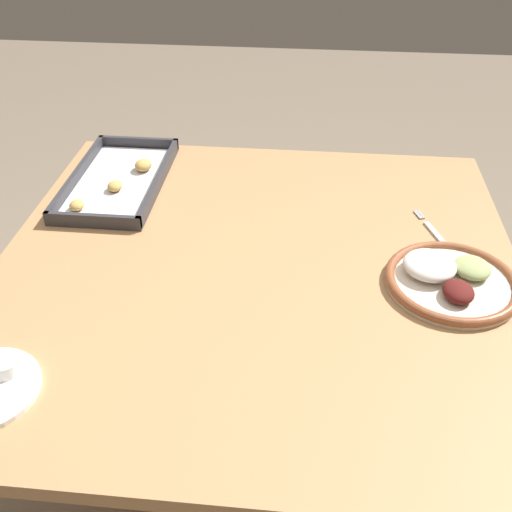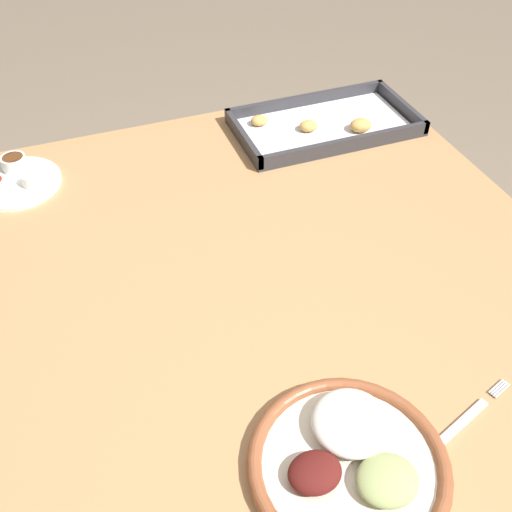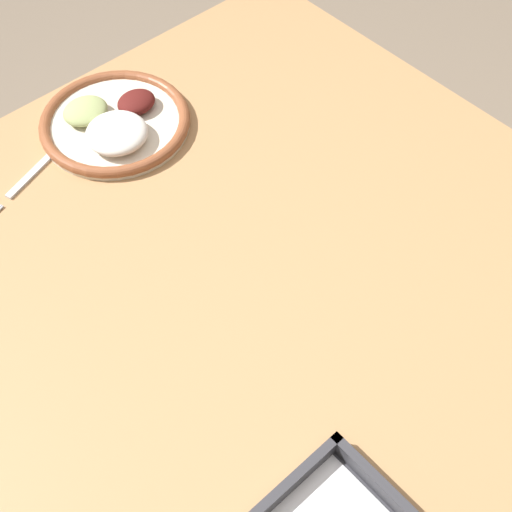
# 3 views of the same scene
# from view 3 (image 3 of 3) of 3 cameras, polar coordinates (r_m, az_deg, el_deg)

# --- Properties ---
(ground_plane) EXTENTS (8.00, 8.00, 0.00)m
(ground_plane) POSITION_cam_3_polar(r_m,az_deg,el_deg) (1.76, -0.23, -15.85)
(ground_plane) COLOR #7A6B59
(dining_table) EXTENTS (1.08, 1.09, 0.77)m
(dining_table) POSITION_cam_3_polar(r_m,az_deg,el_deg) (1.16, -0.33, -4.20)
(dining_table) COLOR #AD7F51
(dining_table) RESTS_ON ground_plane
(dinner_plate) EXTENTS (0.26, 0.26, 0.05)m
(dinner_plate) POSITION_cam_3_polar(r_m,az_deg,el_deg) (1.28, -11.24, 10.44)
(dinner_plate) COLOR beige
(dinner_plate) RESTS_ON dining_table
(fork) EXTENTS (0.21, 0.08, 0.00)m
(fork) POSITION_cam_3_polar(r_m,az_deg,el_deg) (1.25, -17.31, 6.48)
(fork) COLOR silver
(fork) RESTS_ON dining_table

